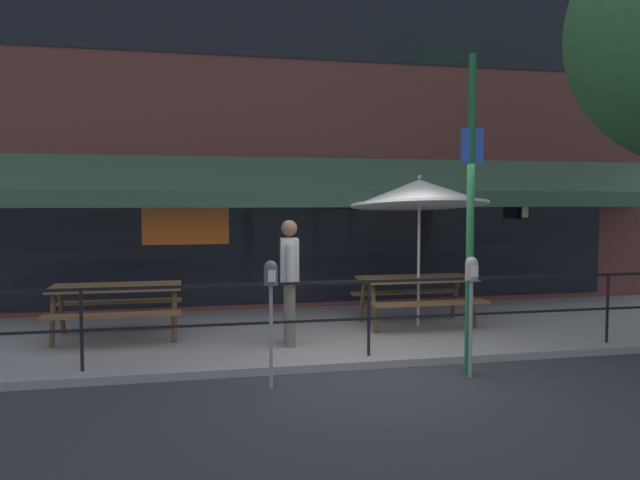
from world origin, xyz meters
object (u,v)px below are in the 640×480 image
object	(u,v)px
picnic_table_centre	(417,287)
street_sign_pole	(470,212)
picnic_table_left	(117,296)
pedestrian_walking	(289,275)
parking_meter_far	(472,280)
patio_umbrella_centre	(419,194)
parking_meter_near	(271,285)

from	to	relation	value
picnic_table_centre	street_sign_pole	world-z (taller)	street_sign_pole
picnic_table_left	pedestrian_walking	world-z (taller)	pedestrian_walking
picnic_table_left	parking_meter_far	size ratio (longest dim) A/B	1.27
picnic_table_centre	parking_meter_far	distance (m)	2.65
pedestrian_walking	street_sign_pole	world-z (taller)	street_sign_pole
picnic_table_centre	pedestrian_walking	world-z (taller)	pedestrian_walking
picnic_table_left	pedestrian_walking	xyz separation A→B (m)	(2.34, -0.93, 0.35)
picnic_table_centre	patio_umbrella_centre	world-z (taller)	patio_umbrella_centre
picnic_table_left	patio_umbrella_centre	xyz separation A→B (m)	(4.54, -0.07, 1.47)
patio_umbrella_centre	pedestrian_walking	bearing A→B (deg)	-158.58
pedestrian_walking	street_sign_pole	size ratio (longest dim) A/B	0.45
picnic_table_left	parking_meter_near	xyz separation A→B (m)	(1.87, -2.54, 0.44)
pedestrian_walking	parking_meter_far	distance (m)	2.50
parking_meter_far	parking_meter_near	bearing A→B (deg)	178.73
patio_umbrella_centre	pedestrian_walking	world-z (taller)	patio_umbrella_centre
picnic_table_left	parking_meter_near	distance (m)	3.18
picnic_table_left	pedestrian_walking	distance (m)	2.55
picnic_table_left	pedestrian_walking	size ratio (longest dim) A/B	1.05
picnic_table_centre	parking_meter_near	xyz separation A→B (m)	(-2.67, -2.54, 0.44)
picnic_table_centre	patio_umbrella_centre	xyz separation A→B (m)	(0.00, -0.07, 1.47)
picnic_table_left	picnic_table_centre	size ratio (longest dim) A/B	1.00
parking_meter_far	street_sign_pole	size ratio (longest dim) A/B	0.38
picnic_table_centre	parking_meter_far	xyz separation A→B (m)	(-0.33, -2.59, 0.44)
parking_meter_far	street_sign_pole	bearing A→B (deg)	74.77
parking_meter_near	pedestrian_walking	bearing A→B (deg)	73.61
picnic_table_centre	pedestrian_walking	distance (m)	2.41
picnic_table_left	parking_meter_near	size ratio (longest dim) A/B	1.27
patio_umbrella_centre	parking_meter_far	xyz separation A→B (m)	(-0.33, -2.52, -1.03)
picnic_table_centre	parking_meter_near	distance (m)	3.71
picnic_table_centre	pedestrian_walking	bearing A→B (deg)	-156.99
picnic_table_left	patio_umbrella_centre	distance (m)	4.77
picnic_table_centre	patio_umbrella_centre	distance (m)	1.48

